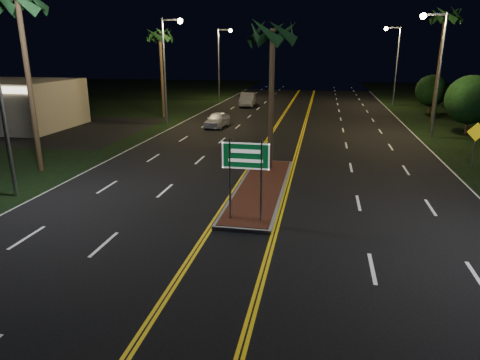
% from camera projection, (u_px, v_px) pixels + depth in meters
% --- Properties ---
extents(ground, '(120.00, 120.00, 0.00)m').
position_uv_depth(ground, '(230.00, 256.00, 14.05)').
color(ground, black).
rests_on(ground, ground).
extents(median_island, '(2.25, 10.25, 0.17)m').
position_uv_depth(median_island, '(261.00, 188.00, 20.59)').
color(median_island, gray).
rests_on(median_island, ground).
extents(highway_sign, '(1.80, 0.08, 3.20)m').
position_uv_depth(highway_sign, '(246.00, 164.00, 15.97)').
color(highway_sign, gray).
rests_on(highway_sign, ground).
extents(streetlight_left_near, '(1.91, 0.44, 9.00)m').
position_uv_depth(streetlight_left_near, '(4.00, 70.00, 18.06)').
color(streetlight_left_near, gray).
rests_on(streetlight_left_near, ground).
extents(streetlight_left_mid, '(1.91, 0.44, 9.00)m').
position_uv_depth(streetlight_left_mid, '(168.00, 59.00, 36.83)').
color(streetlight_left_mid, gray).
rests_on(streetlight_left_mid, ground).
extents(streetlight_left_far, '(1.91, 0.44, 9.00)m').
position_uv_depth(streetlight_left_far, '(221.00, 56.00, 55.61)').
color(streetlight_left_far, gray).
rests_on(streetlight_left_far, ground).
extents(streetlight_right_mid, '(1.91, 0.44, 9.00)m').
position_uv_depth(streetlight_right_mid, '(436.00, 61.00, 31.12)').
color(streetlight_right_mid, gray).
rests_on(streetlight_right_mid, ground).
extents(streetlight_right_far, '(1.91, 0.44, 9.00)m').
position_uv_depth(streetlight_right_far, '(394.00, 57.00, 49.89)').
color(streetlight_right_far, gray).
rests_on(streetlight_right_far, ground).
extents(palm_median, '(2.40, 2.40, 8.30)m').
position_uv_depth(palm_median, '(273.00, 33.00, 21.77)').
color(palm_median, '#382819').
rests_on(palm_median, ground).
extents(palm_left_near, '(2.40, 2.40, 9.80)m').
position_uv_depth(palm_left_near, '(18.00, 3.00, 21.27)').
color(palm_left_near, '#382819').
rests_on(palm_left_near, ground).
extents(palm_left_far, '(2.40, 2.40, 8.80)m').
position_uv_depth(palm_left_far, '(160.00, 35.00, 40.37)').
color(palm_left_far, '#382819').
rests_on(palm_left_far, ground).
extents(palm_right_far, '(2.40, 2.40, 10.30)m').
position_uv_depth(palm_right_far, '(446.00, 17.00, 37.21)').
color(palm_right_far, '#382819').
rests_on(palm_right_far, ground).
extents(shrub_mid, '(3.78, 3.78, 4.62)m').
position_uv_depth(shrub_mid, '(471.00, 100.00, 33.24)').
color(shrub_mid, '#382819').
rests_on(shrub_mid, ground).
extents(shrub_far, '(3.24, 3.24, 3.96)m').
position_uv_depth(shrub_far, '(431.00, 91.00, 44.66)').
color(shrub_far, '#382819').
rests_on(shrub_far, ground).
extents(car_near, '(2.28, 4.61, 1.49)m').
position_uv_depth(car_near, '(217.00, 118.00, 37.02)').
color(car_near, silver).
rests_on(car_near, ground).
extents(car_far, '(2.69, 5.47, 1.77)m').
position_uv_depth(car_far, '(247.00, 98.00, 50.73)').
color(car_far, silver).
rests_on(car_far, ground).
extents(warning_sign, '(1.07, 0.10, 2.55)m').
position_uv_depth(warning_sign, '(476.00, 138.00, 24.24)').
color(warning_sign, gray).
rests_on(warning_sign, ground).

